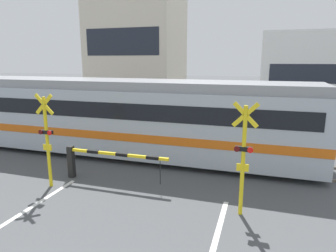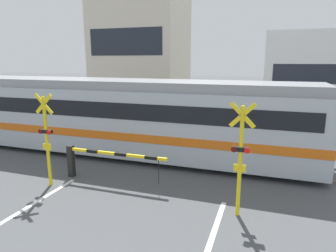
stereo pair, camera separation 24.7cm
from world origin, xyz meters
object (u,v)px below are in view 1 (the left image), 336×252
crossing_signal_left (47,137)px  pedestrian (217,116)px  commuter_train (86,113)px  crossing_signal_right (243,154)px  crossing_barrier_far (229,128)px  crossing_barrier_near (94,158)px

crossing_signal_left → pedestrian: (4.05, 9.90, -0.82)m
commuter_train → pedestrian: bearing=48.9°
crossing_signal_right → crossing_barrier_far: bearing=99.1°
crossing_signal_right → pedestrian: 10.17m
crossing_barrier_far → crossing_signal_left: bearing=-125.6°
crossing_barrier_far → crossing_signal_left: crossing_signal_left is taller
crossing_barrier_near → pedestrian: 9.46m
commuter_train → crossing_signal_right: 8.34m
crossing_barrier_near → crossing_signal_right: bearing=-10.0°
commuter_train → crossing_barrier_far: (6.19, 3.11, -0.97)m
crossing_signal_left → crossing_barrier_far: bearing=54.4°
pedestrian → crossing_barrier_far: bearing=-69.7°
crossing_signal_left → crossing_signal_right: bearing=0.0°
crossing_barrier_far → crossing_signal_left: 8.78m
commuter_train → crossing_signal_left: 4.14m
crossing_signal_left → pedestrian: size_ratio=1.97×
crossing_barrier_near → crossing_barrier_far: same height
crossing_signal_left → crossing_signal_right: 6.22m
commuter_train → crossing_signal_left: (1.11, -3.99, -0.06)m
crossing_barrier_near → pedestrian: (2.91, 9.00, 0.10)m
crossing_barrier_far → crossing_signal_right: size_ratio=1.21×
crossing_signal_right → crossing_signal_left: bearing=180.0°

